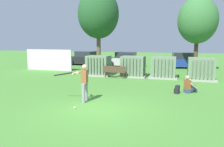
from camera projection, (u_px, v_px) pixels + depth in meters
ground_plane at (97, 110)px, 9.10m from camera, size 96.00×96.00×0.00m
fence_panel at (49, 60)px, 21.41m from camera, size 4.80×0.12×2.00m
transformer_west at (99, 66)px, 18.20m from camera, size 2.10×1.70×1.62m
transformer_mid_west at (133, 67)px, 17.54m from camera, size 2.10×1.70×1.62m
transformer_mid_east at (164, 68)px, 16.92m from camera, size 2.10×1.70×1.62m
transformer_east at (201, 69)px, 15.96m from camera, size 2.10×1.70×1.62m
park_bench at (115, 71)px, 16.96m from camera, size 1.82×0.50×0.92m
batter at (83, 81)px, 10.22m from camera, size 1.62×0.73×1.74m
sports_ball at (75, 108)px, 9.23m from camera, size 0.09×0.09×0.09m
seated_spectator at (189, 86)px, 12.04m from camera, size 0.78×0.68×0.96m
backpack at (177, 90)px, 11.88m from camera, size 0.31×0.35×0.44m
tree_left at (98, 14)px, 22.77m from camera, size 4.23×4.23×8.09m
tree_center_left at (198, 20)px, 20.10m from camera, size 3.56×3.56×6.79m
parked_car_leftmost at (85, 59)px, 26.13m from camera, size 4.39×2.35×1.62m
parked_car_left_of_center at (125, 60)px, 24.45m from camera, size 4.22×1.96×1.62m
parked_car_right_of_center at (182, 61)px, 23.19m from camera, size 4.40×2.35×1.62m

